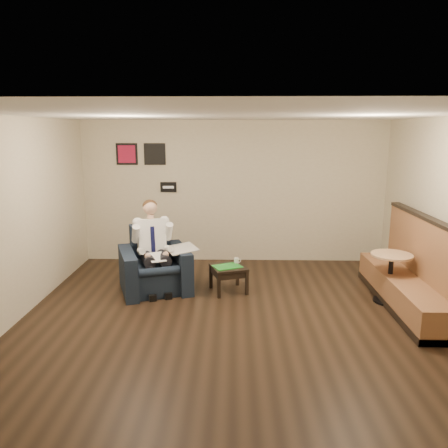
{
  "coord_description": "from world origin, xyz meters",
  "views": [
    {
      "loc": [
        0.0,
        -5.62,
        2.61
      ],
      "look_at": [
        -0.15,
        1.2,
        1.14
      ],
      "focal_mm": 35.0,
      "sensor_mm": 36.0,
      "label": 1
    }
  ],
  "objects_px": {
    "coffee_mug": "(236,261)",
    "smartphone": "(228,263)",
    "armchair": "(154,260)",
    "green_folder": "(227,266)",
    "banquette": "(407,263)",
    "seated_man": "(155,251)",
    "cafe_table": "(390,278)",
    "side_table": "(228,279)"
  },
  "relations": [
    {
      "from": "seated_man",
      "to": "cafe_table",
      "type": "xyz_separation_m",
      "value": [
        3.66,
        -0.31,
        -0.32
      ]
    },
    {
      "from": "banquette",
      "to": "cafe_table",
      "type": "bearing_deg",
      "value": 142.88
    },
    {
      "from": "armchair",
      "to": "smartphone",
      "type": "height_order",
      "value": "armchair"
    },
    {
      "from": "side_table",
      "to": "banquette",
      "type": "relative_size",
      "value": 0.2
    },
    {
      "from": "coffee_mug",
      "to": "banquette",
      "type": "height_order",
      "value": "banquette"
    },
    {
      "from": "coffee_mug",
      "to": "banquette",
      "type": "bearing_deg",
      "value": -15.27
    },
    {
      "from": "armchair",
      "to": "smartphone",
      "type": "xyz_separation_m",
      "value": [
        1.22,
        0.11,
        -0.08
      ]
    },
    {
      "from": "armchair",
      "to": "seated_man",
      "type": "xyz_separation_m",
      "value": [
        0.05,
        -0.13,
        0.19
      ]
    },
    {
      "from": "seated_man",
      "to": "coffee_mug",
      "type": "distance_m",
      "value": 1.35
    },
    {
      "from": "green_folder",
      "to": "banquette",
      "type": "height_order",
      "value": "banquette"
    },
    {
      "from": "seated_man",
      "to": "smartphone",
      "type": "relative_size",
      "value": 10.53
    },
    {
      "from": "seated_man",
      "to": "green_folder",
      "type": "xyz_separation_m",
      "value": [
        1.15,
        0.05,
        -0.27
      ]
    },
    {
      "from": "seated_man",
      "to": "side_table",
      "type": "bearing_deg",
      "value": -15.84
    },
    {
      "from": "side_table",
      "to": "cafe_table",
      "type": "height_order",
      "value": "cafe_table"
    },
    {
      "from": "banquette",
      "to": "side_table",
      "type": "bearing_deg",
      "value": 168.77
    },
    {
      "from": "coffee_mug",
      "to": "smartphone",
      "type": "bearing_deg",
      "value": -178.76
    },
    {
      "from": "armchair",
      "to": "green_folder",
      "type": "relative_size",
      "value": 2.47
    },
    {
      "from": "smartphone",
      "to": "banquette",
      "type": "xyz_separation_m",
      "value": [
        2.67,
        -0.69,
        0.24
      ]
    },
    {
      "from": "armchair",
      "to": "smartphone",
      "type": "distance_m",
      "value": 1.23
    },
    {
      "from": "armchair",
      "to": "coffee_mug",
      "type": "height_order",
      "value": "armchair"
    },
    {
      "from": "side_table",
      "to": "seated_man",
      "type": "bearing_deg",
      "value": -176.07
    },
    {
      "from": "seated_man",
      "to": "cafe_table",
      "type": "height_order",
      "value": "seated_man"
    },
    {
      "from": "side_table",
      "to": "coffee_mug",
      "type": "distance_m",
      "value": 0.33
    },
    {
      "from": "armchair",
      "to": "coffee_mug",
      "type": "bearing_deg",
      "value": -14.78
    },
    {
      "from": "side_table",
      "to": "cafe_table",
      "type": "bearing_deg",
      "value": -8.96
    },
    {
      "from": "smartphone",
      "to": "banquette",
      "type": "height_order",
      "value": "banquette"
    },
    {
      "from": "banquette",
      "to": "seated_man",
      "type": "bearing_deg",
      "value": 173.34
    },
    {
      "from": "seated_man",
      "to": "cafe_table",
      "type": "distance_m",
      "value": 3.69
    },
    {
      "from": "armchair",
      "to": "green_folder",
      "type": "distance_m",
      "value": 1.2
    },
    {
      "from": "side_table",
      "to": "coffee_mug",
      "type": "bearing_deg",
      "value": 52.03
    },
    {
      "from": "green_folder",
      "to": "banquette",
      "type": "xyz_separation_m",
      "value": [
        2.69,
        -0.5,
        0.24
      ]
    },
    {
      "from": "green_folder",
      "to": "smartphone",
      "type": "distance_m",
      "value": 0.19
    },
    {
      "from": "smartphone",
      "to": "cafe_table",
      "type": "bearing_deg",
      "value": -20.87
    },
    {
      "from": "seated_man",
      "to": "side_table",
      "type": "relative_size",
      "value": 2.68
    },
    {
      "from": "banquette",
      "to": "cafe_table",
      "type": "height_order",
      "value": "banquette"
    },
    {
      "from": "cafe_table",
      "to": "armchair",
      "type": "bearing_deg",
      "value": 173.26
    },
    {
      "from": "cafe_table",
      "to": "coffee_mug",
      "type": "bearing_deg",
      "value": 166.74
    },
    {
      "from": "armchair",
      "to": "green_folder",
      "type": "bearing_deg",
      "value": -23.28
    },
    {
      "from": "coffee_mug",
      "to": "cafe_table",
      "type": "bearing_deg",
      "value": -13.26
    },
    {
      "from": "seated_man",
      "to": "armchair",
      "type": "bearing_deg",
      "value": 90.0
    },
    {
      "from": "seated_man",
      "to": "side_table",
      "type": "distance_m",
      "value": 1.28
    },
    {
      "from": "banquette",
      "to": "coffee_mug",
      "type": "bearing_deg",
      "value": 164.73
    }
  ]
}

